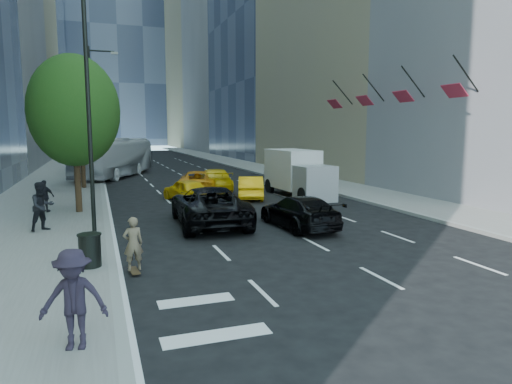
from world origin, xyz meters
name	(u,v)px	position (x,y,z in m)	size (l,w,h in m)	color
ground	(290,246)	(0.00, 0.00, 0.00)	(160.00, 160.00, 0.00)	black
sidewalk_left	(66,175)	(-9.00, 30.00, 0.07)	(6.00, 120.00, 0.15)	slate
sidewalk_right	(263,169)	(10.00, 30.00, 0.07)	(4.00, 120.00, 0.15)	slate
tower_right_far	(213,44)	(22.00, 98.00, 25.00)	(20.00, 24.00, 50.00)	gray
lamp_near	(92,83)	(-6.32, 4.00, 5.81)	(2.13, 0.22, 10.00)	black
lamp_far	(94,107)	(-6.32, 22.00, 5.81)	(2.13, 0.22, 10.00)	black
tree_near	(74,111)	(-7.20, 9.00, 4.97)	(4.20, 4.20, 7.46)	black
tree_mid	(80,112)	(-7.20, 19.00, 5.32)	(4.50, 4.50, 7.99)	black
tree_far	(85,124)	(-7.20, 32.00, 4.62)	(3.90, 3.90, 6.92)	black
traffic_signal	(94,129)	(-6.40, 40.00, 4.23)	(2.48, 0.53, 5.20)	black
facade_flags	(385,96)	(10.64, 10.00, 6.18)	(1.85, 13.30, 2.05)	black
skateboarder	(133,247)	(-5.43, -1.35, 0.77)	(0.56, 0.37, 1.54)	brown
black_sedan_lincoln	(209,206)	(-1.81, 4.55, 0.84)	(2.78, 6.04, 1.68)	black
black_sedan_mercedes	(299,212)	(1.60, 2.75, 0.68)	(1.91, 4.71, 1.37)	black
taxi_a	(186,190)	(-1.51, 11.50, 0.65)	(1.55, 3.84, 1.31)	#E8B20C
taxi_b	(251,187)	(2.36, 11.31, 0.67)	(1.42, 4.08, 1.35)	#FFB00D
taxi_c	(197,181)	(-0.04, 15.27, 0.71)	(2.34, 5.08, 1.41)	orange
taxi_d	(215,180)	(1.20, 15.50, 0.75)	(2.09, 5.14, 1.49)	yellow
city_bus	(115,158)	(-4.80, 27.27, 1.71)	(2.87, 12.25, 3.41)	silver
box_truck	(298,173)	(5.42, 11.27, 1.45)	(2.39, 6.04, 2.85)	silver
pedestrian_a	(42,206)	(-8.40, 4.95, 1.11)	(0.94, 0.73, 1.92)	black
pedestrian_b	(45,196)	(-8.73, 9.41, 0.92)	(0.91, 0.38, 1.55)	black
pedestrian_c	(74,299)	(-6.80, -5.95, 1.07)	(1.19, 0.68, 1.84)	black
trash_can	(90,251)	(-6.60, -0.74, 0.61)	(0.62, 0.62, 0.93)	black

